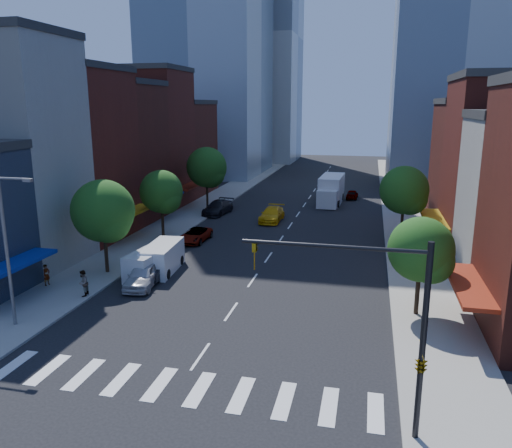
{
  "coord_description": "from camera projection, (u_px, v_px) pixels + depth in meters",
  "views": [
    {
      "loc": [
        8.2,
        -22.7,
        12.93
      ],
      "look_at": [
        0.82,
        9.58,
        5.0
      ],
      "focal_mm": 35.0,
      "sensor_mm": 36.0,
      "label": 1
    }
  ],
  "objects": [
    {
      "name": "ground",
      "position": [
        200.0,
        356.0,
        26.31
      ],
      "size": [
        220.0,
        220.0,
        0.0
      ],
      "primitive_type": "plane",
      "color": "black",
      "rests_on": "ground"
    },
    {
      "name": "sidewalk_left",
      "position": [
        210.0,
        203.0,
        66.92
      ],
      "size": [
        5.0,
        120.0,
        0.15
      ],
      "primitive_type": "cube",
      "color": "gray",
      "rests_on": "ground"
    },
    {
      "name": "sidewalk_right",
      "position": [
        403.0,
        212.0,
        61.5
      ],
      "size": [
        5.0,
        120.0,
        0.15
      ],
      "primitive_type": "cube",
      "color": "gray",
      "rests_on": "ground"
    },
    {
      "name": "crosswalk",
      "position": [
        180.0,
        387.0,
        23.46
      ],
      "size": [
        19.0,
        3.0,
        0.01
      ],
      "primitive_type": "cube",
      "color": "silver",
      "rests_on": "ground"
    },
    {
      "name": "bldg_left_2",
      "position": [
        62.0,
        157.0,
        48.43
      ],
      "size": [
        12.0,
        9.0,
        16.0
      ],
      "primitive_type": "cube",
      "color": "#5B1D15",
      "rests_on": "ground"
    },
    {
      "name": "bldg_left_3",
      "position": [
        107.0,
        154.0,
        56.6
      ],
      "size": [
        12.0,
        8.0,
        15.0
      ],
      "primitive_type": "cube",
      "color": "#511D14",
      "rests_on": "ground"
    },
    {
      "name": "bldg_left_4",
      "position": [
        140.0,
        140.0,
        64.43
      ],
      "size": [
        12.0,
        9.0,
        17.0
      ],
      "primitive_type": "cube",
      "color": "#5B1D15",
      "rests_on": "ground"
    },
    {
      "name": "bldg_left_5",
      "position": [
        169.0,
        149.0,
        73.9
      ],
      "size": [
        12.0,
        10.0,
        13.0
      ],
      "primitive_type": "cube",
      "color": "#511D14",
      "rests_on": "ground"
    },
    {
      "name": "bldg_right_3",
      "position": [
        494.0,
        167.0,
        52.47
      ],
      "size": [
        12.0,
        10.0,
        13.0
      ],
      "primitive_type": "cube",
      "color": "#511D14",
      "rests_on": "ground"
    },
    {
      "name": "tower_far_w",
      "position": [
        259.0,
        37.0,
        113.75
      ],
      "size": [
        18.0,
        18.0,
        56.0
      ],
      "primitive_type": "cube",
      "color": "#9EA5AD",
      "rests_on": "ground"
    },
    {
      "name": "traffic_signal",
      "position": [
        408.0,
        342.0,
        18.92
      ],
      "size": [
        7.24,
        2.24,
        8.0
      ],
      "color": "black",
      "rests_on": "sidewalk_right"
    },
    {
      "name": "streetlight",
      "position": [
        8.0,
        242.0,
        28.59
      ],
      "size": [
        2.25,
        0.25,
        9.0
      ],
      "color": "slate",
      "rests_on": "sidewalk_left"
    },
    {
      "name": "tree_left_near",
      "position": [
        105.0,
        213.0,
        37.99
      ],
      "size": [
        4.8,
        4.8,
        7.3
      ],
      "color": "black",
      "rests_on": "sidewalk_left"
    },
    {
      "name": "tree_left_mid",
      "position": [
        163.0,
        193.0,
        48.5
      ],
      "size": [
        4.2,
        4.2,
        6.65
      ],
      "color": "black",
      "rests_on": "sidewalk_left"
    },
    {
      "name": "tree_left_far",
      "position": [
        208.0,
        169.0,
        61.61
      ],
      "size": [
        5.0,
        5.0,
        7.75
      ],
      "color": "black",
      "rests_on": "sidewalk_left"
    },
    {
      "name": "tree_right_near",
      "position": [
        423.0,
        252.0,
        30.32
      ],
      "size": [
        4.0,
        4.0,
        6.2
      ],
      "color": "black",
      "rests_on": "sidewalk_right"
    },
    {
      "name": "tree_right_far",
      "position": [
        406.0,
        192.0,
        47.22
      ],
      "size": [
        4.6,
        4.6,
        7.2
      ],
      "color": "black",
      "rests_on": "sidewalk_right"
    },
    {
      "name": "parked_car_front",
      "position": [
        143.0,
        276.0,
        36.32
      ],
      "size": [
        2.48,
        4.96,
        1.62
      ],
      "primitive_type": "imported",
      "rotation": [
        0.0,
        0.0,
        0.12
      ],
      "color": "#B4B5BA",
      "rests_on": "ground"
    },
    {
      "name": "parked_car_second",
      "position": [
        155.0,
        267.0,
        38.37
      ],
      "size": [
        1.95,
        4.59,
        1.47
      ],
      "primitive_type": "imported",
      "rotation": [
        0.0,
        0.0,
        0.09
      ],
      "color": "black",
      "rests_on": "ground"
    },
    {
      "name": "parked_car_third",
      "position": [
        195.0,
        235.0,
        48.24
      ],
      "size": [
        2.35,
        4.75,
        1.3
      ],
      "primitive_type": "imported",
      "rotation": [
        0.0,
        0.0,
        -0.04
      ],
      "color": "#999999",
      "rests_on": "ground"
    },
    {
      "name": "parked_car_rear",
      "position": [
        218.0,
        207.0,
        60.38
      ],
      "size": [
        2.98,
        5.86,
        1.63
      ],
      "primitive_type": "imported",
      "rotation": [
        0.0,
        0.0,
        -0.13
      ],
      "color": "black",
      "rests_on": "ground"
    },
    {
      "name": "cargo_van_near",
      "position": [
        162.0,
        258.0,
        39.47
      ],
      "size": [
        2.5,
        5.39,
        2.23
      ],
      "rotation": [
        0.0,
        0.0,
        0.08
      ],
      "color": "white",
      "rests_on": "ground"
    },
    {
      "name": "cargo_van_far",
      "position": [
        149.0,
        264.0,
        38.32
      ],
      "size": [
        2.43,
        5.05,
        2.08
      ],
      "rotation": [
        0.0,
        0.0,
        -0.1
      ],
      "color": "silver",
      "rests_on": "ground"
    },
    {
      "name": "taxi",
      "position": [
        272.0,
        214.0,
        56.64
      ],
      "size": [
        2.33,
        5.52,
        1.59
      ],
      "primitive_type": "imported",
      "rotation": [
        0.0,
        0.0,
        -0.02
      ],
      "color": "#EFB50C",
      "rests_on": "ground"
    },
    {
      "name": "traffic_car_oncoming",
      "position": [
        334.0,
        191.0,
        72.02
      ],
      "size": [
        2.04,
        4.69,
        1.5
      ],
      "primitive_type": "imported",
      "rotation": [
        0.0,
        0.0,
        3.04
      ],
      "color": "black",
      "rests_on": "ground"
    },
    {
      "name": "traffic_car_far",
      "position": [
        352.0,
        194.0,
        70.29
      ],
      "size": [
        1.66,
        3.81,
        1.28
      ],
      "primitive_type": "imported",
      "rotation": [
        0.0,
        0.0,
        3.1
      ],
      "color": "#999999",
      "rests_on": "ground"
    },
    {
      "name": "box_truck",
      "position": [
        331.0,
        191.0,
        66.72
      ],
      "size": [
        3.14,
        9.21,
        3.67
      ],
      "rotation": [
        0.0,
        0.0,
        -0.04
      ],
      "color": "silver",
      "rests_on": "ground"
    },
    {
      "name": "pedestrian_near",
      "position": [
        47.0,
        275.0,
        36.11
      ],
      "size": [
        0.46,
        0.62,
        1.57
      ],
      "primitive_type": "imported",
      "rotation": [
        0.0,
        0.0,
        1.41
      ],
      "color": "#999999",
      "rests_on": "sidewalk_left"
    },
    {
      "name": "pedestrian_far",
      "position": [
        83.0,
        283.0,
        34.03
      ],
      "size": [
        0.83,
        0.99,
        1.83
      ],
      "primitive_type": "imported",
      "rotation": [
        0.0,
        0.0,
        -1.4
      ],
      "color": "#999999",
      "rests_on": "sidewalk_left"
    }
  ]
}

